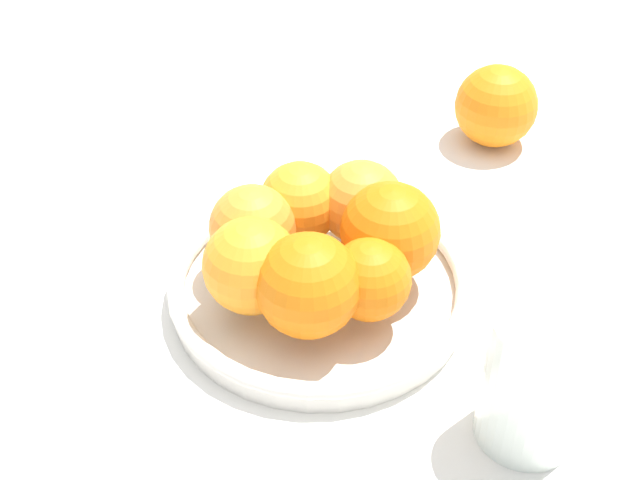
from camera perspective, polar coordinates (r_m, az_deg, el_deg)
ground_plane at (r=0.74m, az=0.00°, el=-3.82°), size 4.00×4.00×0.00m
fruit_bowl at (r=0.73m, az=0.00°, el=-3.02°), size 0.25×0.25×0.03m
orange_pile at (r=0.69m, az=-0.01°, el=-0.19°), size 0.18×0.19×0.08m
stray_orange at (r=0.92m, az=11.21°, el=8.41°), size 0.08×0.08×0.08m
drinking_glass at (r=0.62m, az=13.60°, el=-8.71°), size 0.07×0.07×0.11m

